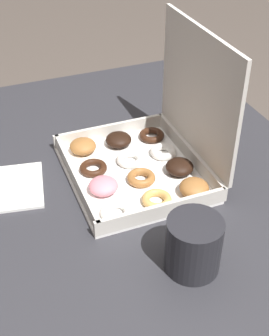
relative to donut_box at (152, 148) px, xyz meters
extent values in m
cube|color=#2D2D33|center=(0.01, -0.04, -0.07)|extent=(1.04, 0.79, 0.03)
cylinder|color=#2D2D33|center=(-0.46, 0.30, -0.46)|extent=(0.06, 0.06, 0.74)
cube|color=white|center=(0.00, -0.04, -0.05)|extent=(0.31, 0.26, 0.01)
cube|color=beige|center=(0.00, -0.17, -0.03)|extent=(0.31, 0.01, 0.03)
cube|color=beige|center=(0.00, 0.09, -0.03)|extent=(0.31, 0.01, 0.03)
cube|color=beige|center=(-0.15, -0.04, -0.03)|extent=(0.01, 0.26, 0.03)
cube|color=beige|center=(0.15, -0.04, -0.03)|extent=(0.01, 0.26, 0.03)
cube|color=beige|center=(0.00, 0.10, 0.11)|extent=(0.31, 0.01, 0.26)
ellipsoid|color=#9E6633|center=(-0.11, -0.12, -0.04)|extent=(0.06, 0.06, 0.03)
torus|color=#381E11|center=(-0.03, -0.12, -0.04)|extent=(0.06, 0.06, 0.01)
ellipsoid|color=pink|center=(0.04, -0.12, -0.04)|extent=(0.06, 0.06, 0.03)
torus|color=white|center=(0.11, -0.12, -0.04)|extent=(0.06, 0.06, 0.01)
ellipsoid|color=black|center=(-0.11, -0.04, -0.04)|extent=(0.06, 0.06, 0.03)
torus|color=white|center=(-0.03, -0.04, -0.04)|extent=(0.06, 0.06, 0.02)
torus|color=#9E6633|center=(0.03, -0.04, -0.04)|extent=(0.06, 0.06, 0.02)
torus|color=tan|center=(0.11, -0.04, -0.04)|extent=(0.06, 0.06, 0.02)
torus|color=#381E11|center=(-0.11, 0.05, -0.04)|extent=(0.06, 0.06, 0.02)
torus|color=white|center=(-0.03, 0.04, -0.04)|extent=(0.06, 0.06, 0.02)
ellipsoid|color=black|center=(0.04, 0.05, -0.04)|extent=(0.06, 0.06, 0.03)
ellipsoid|color=#9E6633|center=(0.11, 0.04, -0.03)|extent=(0.06, 0.06, 0.03)
cylinder|color=#232328|center=(0.27, -0.05, -0.01)|extent=(0.09, 0.09, 0.10)
cylinder|color=black|center=(0.27, -0.05, 0.04)|extent=(0.08, 0.08, 0.01)
cube|color=white|center=(-0.04, -0.27, -0.05)|extent=(0.16, 0.12, 0.01)
camera|label=1|loc=(0.73, -0.33, 0.54)|focal=50.00mm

